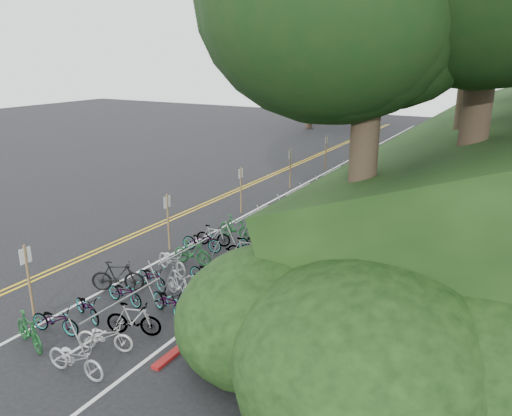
{
  "coord_description": "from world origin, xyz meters",
  "views": [
    {
      "loc": [
        13.66,
        -10.64,
        8.06
      ],
      "look_at": [
        2.93,
        8.48,
        1.3
      ],
      "focal_mm": 35.0,
      "sensor_mm": 36.0,
      "label": 1
    }
  ],
  "objects": [
    {
      "name": "bike_valet",
      "position": [
        3.06,
        2.0,
        0.48
      ],
      "size": [
        3.44,
        12.58,
        1.08
      ],
      "color": "#144C1E",
      "rests_on": "ground"
    },
    {
      "name": "bike_front",
      "position": [
        1.5,
        1.02,
        0.57
      ],
      "size": [
        1.34,
        1.92,
        1.14
      ],
      "primitive_type": "imported",
      "rotation": [
        0.0,
        0.0,
        2.05
      ],
      "color": "black",
      "rests_on": "ground"
    },
    {
      "name": "red_curb",
      "position": [
        5.7,
        12.0,
        0.05
      ],
      "size": [
        0.25,
        28.0,
        0.1
      ],
      "primitive_type": "cube",
      "color": "maroon",
      "rests_on": "ground"
    },
    {
      "name": "signpost_near",
      "position": [
        0.44,
        -1.68,
        1.41
      ],
      "size": [
        0.08,
        0.4,
        2.46
      ],
      "color": "brown",
      "rests_on": "ground"
    },
    {
      "name": "road_markings",
      "position": [
        0.63,
        10.1,
        0.0
      ],
      "size": [
        7.47,
        80.0,
        0.01
      ],
      "color": "gold",
      "rests_on": "ground"
    },
    {
      "name": "bike_racks_rest",
      "position": [
        3.0,
        13.0,
        0.85
      ],
      "size": [
        1.14,
        23.0,
        1.17
      ],
      "color": "#9A9B9C",
      "rests_on": "ground"
    },
    {
      "name": "bike_rack_front",
      "position": [
        3.58,
        -0.85,
        0.8
      ],
      "size": [
        1.09,
        3.34,
        1.06
      ],
      "color": "#9A9B9C",
      "rests_on": "ground"
    },
    {
      "name": "signposts_rest",
      "position": [
        0.6,
        14.0,
        1.43
      ],
      "size": [
        0.08,
        18.4,
        2.5
      ],
      "color": "brown",
      "rests_on": "ground"
    },
    {
      "name": "ground",
      "position": [
        0.0,
        0.0,
        0.0
      ],
      "size": [
        120.0,
        120.0,
        0.0
      ],
      "primitive_type": "plane",
      "color": "black",
      "rests_on": "ground"
    }
  ]
}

